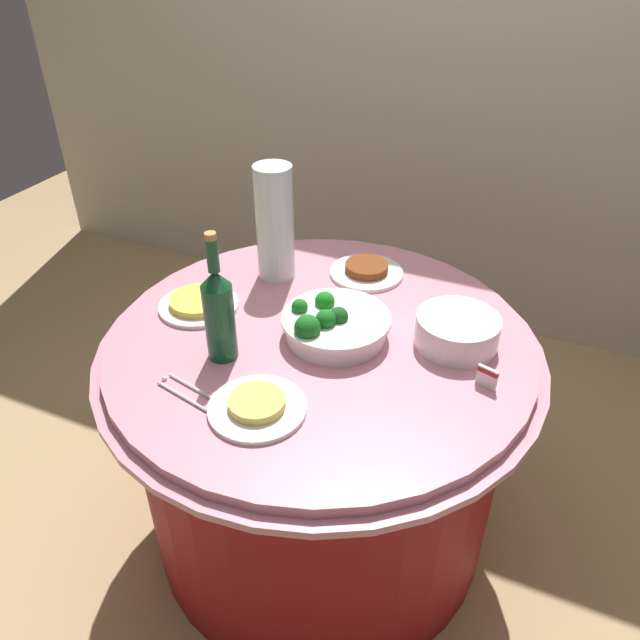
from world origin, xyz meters
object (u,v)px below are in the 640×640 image
Objects in this scene: broccoli_bowl at (333,325)px; wine_bottle at (219,312)px; food_plate_fried_egg at (198,303)px; food_plate_stir_fry at (366,270)px; plate_stack at (457,331)px; decorative_fruit_vase at (275,226)px; label_placard_front at (487,377)px; food_plate_noodles at (257,406)px; serving_tongs at (186,391)px.

wine_bottle is (-0.22, -0.18, 0.09)m from broccoli_bowl.
food_plate_stir_fry is at bearing 44.86° from food_plate_fried_egg.
broccoli_bowl reaches higher than food_plate_fried_egg.
plate_stack is 0.60m from decorative_fruit_vase.
wine_bottle is 0.41m from decorative_fruit_vase.
decorative_fruit_vase reaches higher than label_placard_front.
plate_stack is 0.62× the size of decorative_fruit_vase.
food_plate_fried_egg is 0.79m from label_placard_front.
food_plate_noodles is at bearing -40.77° from food_plate_fried_egg.
food_plate_noodles is at bearing -67.01° from decorative_fruit_vase.
serving_tongs is 0.69m from label_placard_front.
broccoli_bowl is 1.27× the size of food_plate_fried_egg.
plate_stack is at bearing -12.43° from decorative_fruit_vase.
food_plate_noodles is 4.00× the size of label_placard_front.
plate_stack reaches higher than label_placard_front.
serving_tongs is 0.76× the size of food_plate_fried_egg.
label_placard_front reaches higher than serving_tongs.
food_plate_fried_egg is 1.00× the size of food_plate_stir_fry.
food_plate_stir_fry is at bearing 74.16° from serving_tongs.
food_plate_stir_fry is (0.18, 0.52, -0.12)m from wine_bottle.
wine_bottle is 1.53× the size of food_plate_stir_fry.
wine_bottle is 6.11× the size of label_placard_front.
food_plate_noodles is 0.53m from label_placard_front.
plate_stack is 0.59m from wine_bottle.
food_plate_fried_egg is at bearing -170.04° from plate_stack.
serving_tongs is at bearing -123.99° from broccoli_bowl.
decorative_fruit_vase is at bearing 64.95° from food_plate_fried_egg.
decorative_fruit_vase is 0.59m from serving_tongs.
decorative_fruit_vase is 1.55× the size of food_plate_noodles.
label_placard_front is at bearing -1.20° from food_plate_fried_egg.
wine_bottle reaches higher than food_plate_fried_egg.
food_plate_fried_egg is at bearing -135.14° from food_plate_stir_fry.
label_placard_front reaches higher than food_plate_noodles.
broccoli_bowl reaches higher than food_plate_stir_fry.
label_placard_front reaches higher than food_plate_fried_egg.
food_plate_fried_egg is 0.46m from food_plate_noodles.
serving_tongs is 0.18m from food_plate_noodles.
label_placard_front is (0.43, -0.37, 0.02)m from food_plate_stir_fry.
food_plate_fried_egg is (-0.18, 0.16, -0.12)m from wine_bottle.
decorative_fruit_vase is at bearing -155.70° from food_plate_stir_fry.
label_placard_front is (0.40, -0.04, -0.01)m from broccoli_bowl.
decorative_fruit_vase is (-0.28, 0.23, 0.12)m from broccoli_bowl.
wine_bottle is at bearing -81.62° from decorative_fruit_vase.
food_plate_stir_fry is at bearing 70.41° from wine_bottle.
broccoli_bowl is at bearing 81.86° from food_plate_noodles.
broccoli_bowl is at bearing 39.30° from wine_bottle.
food_plate_stir_fry is 0.57m from label_placard_front.
plate_stack reaches higher than serving_tongs.
decorative_fruit_vase is at bearing 167.57° from plate_stack.
wine_bottle is 0.20m from serving_tongs.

